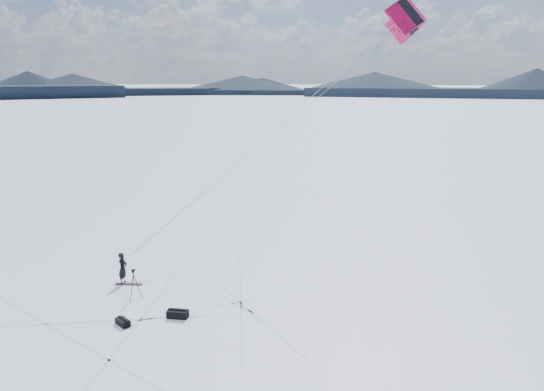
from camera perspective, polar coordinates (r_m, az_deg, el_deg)
The scene contains 9 objects.
ground at distance 27.20m, azimuth -16.72°, elevation -10.54°, with size 1800.00×1800.00×0.00m, color white.
horizon_hills at distance 26.09m, azimuth -17.19°, elevation -3.57°, with size 704.47×706.88×8.52m.
snow_tracks at distance 26.99m, azimuth -16.20°, elevation -10.68°, with size 17.62×10.25×0.01m.
snowkiter at distance 28.93m, azimuth -15.66°, elevation -9.07°, with size 0.60×0.40×1.66m, color black.
snowboard at distance 28.67m, azimuth -15.15°, elevation -9.19°, with size 1.41×0.26×0.04m, color #83194A.
tripod at distance 26.50m, azimuth -14.65°, elevation -8.79°, with size 0.67×0.64×1.50m.
gear_bag_a at distance 24.43m, azimuth -10.11°, elevation -12.42°, with size 1.01×0.70×0.41m.
gear_bag_b at distance 24.29m, azimuth -15.76°, elevation -12.96°, with size 0.83×0.60×0.34m.
power_kite at distance 23.78m, azimuth 14.05°, elevation 17.80°, with size 14.35×6.17×12.51m.
Camera 1 is at (17.85, -17.71, 10.38)m, focal length 35.00 mm.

